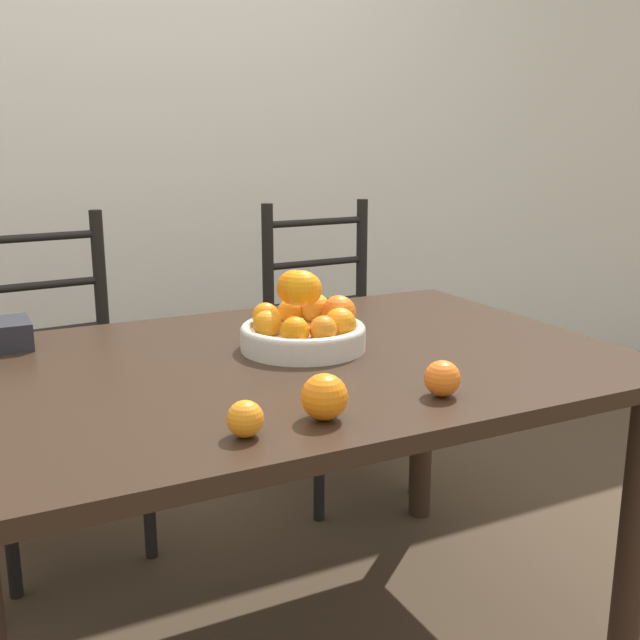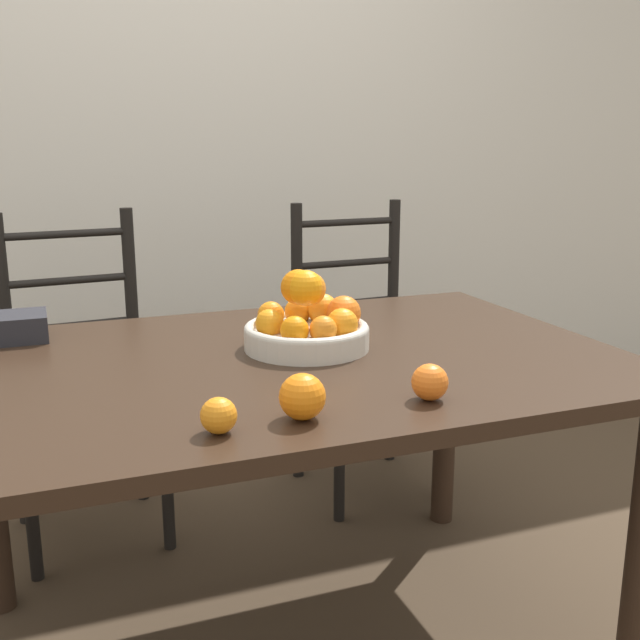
{
  "view_description": "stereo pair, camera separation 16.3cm",
  "coord_description": "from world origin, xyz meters",
  "px_view_note": "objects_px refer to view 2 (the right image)",
  "views": [
    {
      "loc": [
        -0.65,
        -1.45,
        1.21
      ],
      "look_at": [
        0.07,
        -0.04,
        0.82
      ],
      "focal_mm": 42.0,
      "sensor_mm": 36.0,
      "label": 1
    },
    {
      "loc": [
        -0.5,
        -1.52,
        1.21
      ],
      "look_at": [
        0.07,
        -0.04,
        0.82
      ],
      "focal_mm": 42.0,
      "sensor_mm": 36.0,
      "label": 2
    }
  ],
  "objects_px": {
    "fruit_bowl": "(308,324)",
    "book_stack": "(5,328)",
    "orange_loose_1": "(302,397)",
    "chair_right": "(363,353)",
    "orange_loose_0": "(219,416)",
    "chair_left": "(82,383)",
    "orange_loose_2": "(430,382)"
  },
  "relations": [
    {
      "from": "orange_loose_1",
      "to": "chair_right",
      "type": "relative_size",
      "value": 0.08
    },
    {
      "from": "orange_loose_1",
      "to": "book_stack",
      "type": "bearing_deg",
      "value": 123.7
    },
    {
      "from": "fruit_bowl",
      "to": "orange_loose_0",
      "type": "distance_m",
      "value": 0.53
    },
    {
      "from": "orange_loose_1",
      "to": "book_stack",
      "type": "distance_m",
      "value": 0.89
    },
    {
      "from": "fruit_bowl",
      "to": "book_stack",
      "type": "height_order",
      "value": "fruit_bowl"
    },
    {
      "from": "orange_loose_2",
      "to": "fruit_bowl",
      "type": "bearing_deg",
      "value": 102.37
    },
    {
      "from": "orange_loose_2",
      "to": "chair_right",
      "type": "height_order",
      "value": "chair_right"
    },
    {
      "from": "fruit_bowl",
      "to": "chair_right",
      "type": "relative_size",
      "value": 0.29
    },
    {
      "from": "chair_left",
      "to": "book_stack",
      "type": "xyz_separation_m",
      "value": [
        -0.18,
        -0.39,
        0.28
      ]
    },
    {
      "from": "book_stack",
      "to": "orange_loose_2",
      "type": "bearing_deg",
      "value": -44.41
    },
    {
      "from": "orange_loose_0",
      "to": "orange_loose_2",
      "type": "relative_size",
      "value": 0.89
    },
    {
      "from": "orange_loose_2",
      "to": "book_stack",
      "type": "height_order",
      "value": "orange_loose_2"
    },
    {
      "from": "fruit_bowl",
      "to": "orange_loose_0",
      "type": "relative_size",
      "value": 4.69
    },
    {
      "from": "chair_left",
      "to": "chair_right",
      "type": "xyz_separation_m",
      "value": [
        0.93,
        0.0,
        0.0
      ]
    },
    {
      "from": "orange_loose_1",
      "to": "chair_right",
      "type": "height_order",
      "value": "chair_right"
    },
    {
      "from": "fruit_bowl",
      "to": "chair_right",
      "type": "height_order",
      "value": "chair_right"
    },
    {
      "from": "orange_loose_1",
      "to": "chair_left",
      "type": "xyz_separation_m",
      "value": [
        -0.31,
        1.13,
        -0.29
      ]
    },
    {
      "from": "orange_loose_0",
      "to": "chair_left",
      "type": "relative_size",
      "value": 0.06
    },
    {
      "from": "orange_loose_1",
      "to": "orange_loose_2",
      "type": "xyz_separation_m",
      "value": [
        0.25,
        0.01,
        -0.01
      ]
    },
    {
      "from": "book_stack",
      "to": "chair_left",
      "type": "bearing_deg",
      "value": 65.02
    },
    {
      "from": "orange_loose_2",
      "to": "chair_right",
      "type": "distance_m",
      "value": 1.22
    },
    {
      "from": "orange_loose_0",
      "to": "book_stack",
      "type": "bearing_deg",
      "value": 114.57
    },
    {
      "from": "chair_right",
      "to": "book_stack",
      "type": "distance_m",
      "value": 1.22
    },
    {
      "from": "orange_loose_1",
      "to": "chair_left",
      "type": "height_order",
      "value": "chair_left"
    },
    {
      "from": "chair_left",
      "to": "book_stack",
      "type": "distance_m",
      "value": 0.52
    },
    {
      "from": "orange_loose_0",
      "to": "chair_right",
      "type": "bearing_deg",
      "value": 55.91
    },
    {
      "from": "chair_right",
      "to": "orange_loose_0",
      "type": "bearing_deg",
      "value": -126.49
    },
    {
      "from": "chair_left",
      "to": "fruit_bowl",
      "type": "bearing_deg",
      "value": -61.22
    },
    {
      "from": "orange_loose_0",
      "to": "chair_left",
      "type": "distance_m",
      "value": 1.19
    },
    {
      "from": "orange_loose_0",
      "to": "book_stack",
      "type": "height_order",
      "value": "book_stack"
    },
    {
      "from": "fruit_bowl",
      "to": "orange_loose_0",
      "type": "bearing_deg",
      "value": -126.05
    },
    {
      "from": "chair_left",
      "to": "orange_loose_0",
      "type": "bearing_deg",
      "value": -86.84
    }
  ]
}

